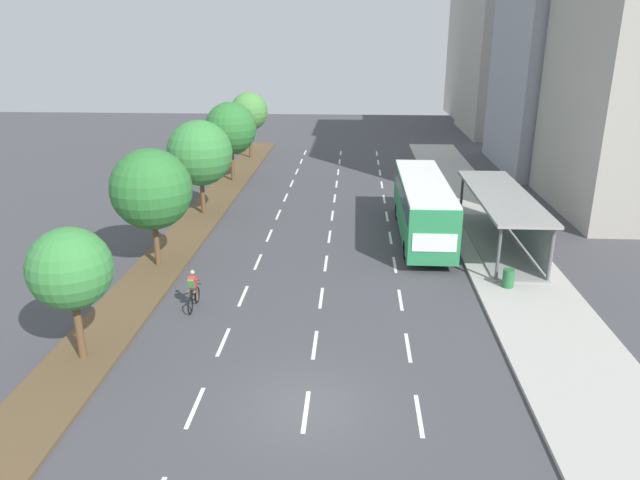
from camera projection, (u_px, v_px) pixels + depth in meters
name	position (u px, v px, depth m)	size (l,w,h in m)	color
ground_plane	(306.00, 407.00, 18.64)	(140.00, 140.00, 0.00)	#424247
median_strip	(203.00, 215.00, 37.91)	(2.60, 52.00, 0.12)	brown
sidewalk_right	(480.00, 220.00, 36.93)	(4.50, 52.00, 0.15)	#ADAAA3
lane_divider_left	(274.00, 224.00, 36.29)	(0.14, 48.09, 0.01)	white
lane_divider_center	(331.00, 225.00, 36.10)	(0.14, 48.09, 0.01)	white
lane_divider_right	(389.00, 226.00, 35.90)	(0.14, 48.09, 0.01)	white
bus_shelter	(505.00, 214.00, 31.86)	(2.90, 11.12, 2.86)	gray
bus	(423.00, 202.00, 33.38)	(2.54, 11.29, 3.37)	#28844C
cyclist	(193.00, 291.00, 25.05)	(0.46, 1.82, 1.71)	black
median_tree_nearest	(70.00, 269.00, 20.16)	(2.87, 2.87, 4.85)	brown
median_tree_second	(151.00, 189.00, 28.47)	(3.93, 3.93, 5.85)	brown
median_tree_third	(200.00, 153.00, 36.92)	(4.08, 4.08, 5.94)	brown
median_tree_fourth	(231.00, 128.00, 45.32)	(3.97, 3.97, 6.05)	brown
median_tree_fifth	(249.00, 111.00, 53.73)	(3.42, 3.42, 5.93)	brown
trash_bin	(508.00, 278.00, 26.91)	(0.52, 0.52, 0.85)	#286B38
building_mid_right	(555.00, 27.00, 47.81)	(7.14, 12.95, 23.07)	#8E939E
building_far_right	(504.00, 64.00, 66.92)	(8.02, 13.64, 15.48)	#A39E93
building_tall_right	(488.00, 37.00, 80.29)	(9.00, 12.64, 21.02)	#A39E93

